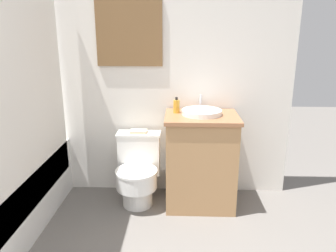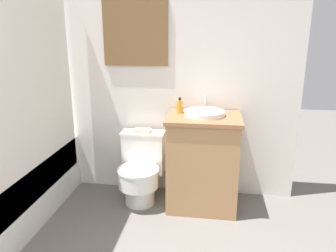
# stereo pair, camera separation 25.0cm
# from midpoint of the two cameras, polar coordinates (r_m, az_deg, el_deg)

# --- Properties ---
(wall_back) EXTENTS (3.09, 0.07, 2.50)m
(wall_back) POSITION_cam_midpoint_polar(r_m,az_deg,el_deg) (2.96, -5.41, 12.15)
(wall_back) COLOR white
(wall_back) RESTS_ON ground_plane
(shower_area) EXTENTS (0.58, 1.46, 1.98)m
(shower_area) POSITION_cam_midpoint_polar(r_m,az_deg,el_deg) (2.80, -23.86, -9.67)
(shower_area) COLOR white
(shower_area) RESTS_ON ground_plane
(toilet) EXTENTS (0.38, 0.48, 0.60)m
(toilet) POSITION_cam_midpoint_polar(r_m,az_deg,el_deg) (2.89, -2.27, -7.70)
(toilet) COLOR white
(toilet) RESTS_ON ground_plane
(vanity) EXTENTS (0.60, 0.48, 0.80)m
(vanity) POSITION_cam_midpoint_polar(r_m,az_deg,el_deg) (2.80, 8.66, -6.22)
(vanity) COLOR #AD7F51
(vanity) RESTS_ON ground_plane
(sink) EXTENTS (0.33, 0.37, 0.13)m
(sink) POSITION_cam_midpoint_polar(r_m,az_deg,el_deg) (2.69, 9.04, 2.24)
(sink) COLOR white
(sink) RESTS_ON vanity
(soap_bottle) EXTENTS (0.05, 0.05, 0.13)m
(soap_bottle) POSITION_cam_midpoint_polar(r_m,az_deg,el_deg) (2.73, 4.68, 3.38)
(soap_bottle) COLOR gold
(soap_bottle) RESTS_ON vanity
(book_on_tank) EXTENTS (0.15, 0.10, 0.02)m
(book_on_tank) POSITION_cam_midpoint_polar(r_m,az_deg,el_deg) (2.88, -1.92, -0.84)
(book_on_tank) COLOR beige
(book_on_tank) RESTS_ON toilet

